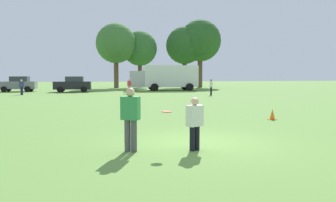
{
  "coord_description": "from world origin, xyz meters",
  "views": [
    {
      "loc": [
        -2.87,
        -9.86,
        2.04
      ],
      "look_at": [
        -0.99,
        -0.05,
        1.27
      ],
      "focal_mm": 36.72,
      "sensor_mm": 36.0,
      "label": 1
    }
  ],
  "objects_px": {
    "parked_car_center": "(73,84)",
    "bystander_far_jogger": "(129,85)",
    "bystander_sideline_watcher": "(211,86)",
    "frisbee": "(166,112)",
    "traffic_cone": "(272,115)",
    "bystander_field_marshal": "(22,86)",
    "player_thrower": "(131,116)",
    "player_defender": "(195,121)",
    "box_truck": "(165,77)",
    "parked_car_mid_left": "(18,84)"
  },
  "relations": [
    {
      "from": "player_thrower",
      "to": "box_truck",
      "type": "distance_m",
      "value": 34.81
    },
    {
      "from": "bystander_sideline_watcher",
      "to": "player_defender",
      "type": "bearing_deg",
      "value": -109.03
    },
    {
      "from": "frisbee",
      "to": "parked_car_center",
      "type": "distance_m",
      "value": 32.95
    },
    {
      "from": "frisbee",
      "to": "player_defender",
      "type": "bearing_deg",
      "value": 0.5
    },
    {
      "from": "traffic_cone",
      "to": "parked_car_center",
      "type": "distance_m",
      "value": 29.23
    },
    {
      "from": "frisbee",
      "to": "bystander_field_marshal",
      "type": "distance_m",
      "value": 29.12
    },
    {
      "from": "frisbee",
      "to": "bystander_far_jogger",
      "type": "bearing_deg",
      "value": 87.53
    },
    {
      "from": "player_defender",
      "to": "traffic_cone",
      "type": "distance_m",
      "value": 7.51
    },
    {
      "from": "parked_car_center",
      "to": "bystander_far_jogger",
      "type": "bearing_deg",
      "value": -34.88
    },
    {
      "from": "player_defender",
      "to": "parked_car_mid_left",
      "type": "bearing_deg",
      "value": 109.4
    },
    {
      "from": "traffic_cone",
      "to": "bystander_far_jogger",
      "type": "distance_m",
      "value": 23.29
    },
    {
      "from": "box_truck",
      "to": "bystander_sideline_watcher",
      "type": "xyz_separation_m",
      "value": [
        2.66,
        -10.51,
        -0.85
      ]
    },
    {
      "from": "parked_car_center",
      "to": "bystander_field_marshal",
      "type": "height_order",
      "value": "parked_car_center"
    },
    {
      "from": "bystander_sideline_watcher",
      "to": "bystander_field_marshal",
      "type": "distance_m",
      "value": 18.87
    },
    {
      "from": "parked_car_center",
      "to": "bystander_far_jogger",
      "type": "relative_size",
      "value": 2.7
    },
    {
      "from": "traffic_cone",
      "to": "parked_car_mid_left",
      "type": "relative_size",
      "value": 0.11
    },
    {
      "from": "box_truck",
      "to": "traffic_cone",
      "type": "bearing_deg",
      "value": -90.75
    },
    {
      "from": "bystander_sideline_watcher",
      "to": "bystander_far_jogger",
      "type": "bearing_deg",
      "value": 149.58
    },
    {
      "from": "traffic_cone",
      "to": "bystander_sideline_watcher",
      "type": "bearing_deg",
      "value": 80.55
    },
    {
      "from": "parked_car_mid_left",
      "to": "bystander_far_jogger",
      "type": "bearing_deg",
      "value": -27.7
    },
    {
      "from": "bystander_field_marshal",
      "to": "player_thrower",
      "type": "bearing_deg",
      "value": -72.51
    },
    {
      "from": "bystander_sideline_watcher",
      "to": "parked_car_mid_left",
      "type": "bearing_deg",
      "value": 151.26
    },
    {
      "from": "player_thrower",
      "to": "frisbee",
      "type": "bearing_deg",
      "value": -11.31
    },
    {
      "from": "frisbee",
      "to": "bystander_field_marshal",
      "type": "height_order",
      "value": "bystander_field_marshal"
    },
    {
      "from": "parked_car_center",
      "to": "bystander_far_jogger",
      "type": "xyz_separation_m",
      "value": [
        6.19,
        -4.32,
        -0.04
      ]
    },
    {
      "from": "player_thrower",
      "to": "parked_car_center",
      "type": "distance_m",
      "value": 32.64
    },
    {
      "from": "box_truck",
      "to": "bystander_sideline_watcher",
      "type": "relative_size",
      "value": 5.36
    },
    {
      "from": "bystander_sideline_watcher",
      "to": "bystander_far_jogger",
      "type": "distance_m",
      "value": 8.97
    },
    {
      "from": "bystander_far_jogger",
      "to": "bystander_field_marshal",
      "type": "distance_m",
      "value": 10.78
    },
    {
      "from": "traffic_cone",
      "to": "bystander_sideline_watcher",
      "type": "distance_m",
      "value": 18.52
    },
    {
      "from": "player_defender",
      "to": "box_truck",
      "type": "xyz_separation_m",
      "value": [
        5.52,
        34.22,
        0.95
      ]
    },
    {
      "from": "bystander_far_jogger",
      "to": "frisbee",
      "type": "bearing_deg",
      "value": -92.47
    },
    {
      "from": "player_defender",
      "to": "bystander_far_jogger",
      "type": "xyz_separation_m",
      "value": [
        0.44,
        28.25,
        0.09
      ]
    },
    {
      "from": "parked_car_mid_left",
      "to": "bystander_field_marshal",
      "type": "height_order",
      "value": "parked_car_mid_left"
    },
    {
      "from": "player_thrower",
      "to": "bystander_far_jogger",
      "type": "relative_size",
      "value": 1.08
    },
    {
      "from": "player_thrower",
      "to": "bystander_field_marshal",
      "type": "distance_m",
      "value": 28.65
    },
    {
      "from": "traffic_cone",
      "to": "bystander_far_jogger",
      "type": "height_order",
      "value": "bystander_far_jogger"
    },
    {
      "from": "frisbee",
      "to": "bystander_sideline_watcher",
      "type": "height_order",
      "value": "bystander_sideline_watcher"
    },
    {
      "from": "player_thrower",
      "to": "box_truck",
      "type": "bearing_deg",
      "value": 78.03
    },
    {
      "from": "frisbee",
      "to": "bystander_far_jogger",
      "type": "xyz_separation_m",
      "value": [
        1.22,
        28.26,
        -0.18
      ]
    },
    {
      "from": "parked_car_mid_left",
      "to": "bystander_field_marshal",
      "type": "distance_m",
      "value": 7.71
    },
    {
      "from": "player_defender",
      "to": "frisbee",
      "type": "xyz_separation_m",
      "value": [
        -0.77,
        -0.01,
        0.27
      ]
    },
    {
      "from": "bystander_far_jogger",
      "to": "bystander_field_marshal",
      "type": "xyz_separation_m",
      "value": [
        -10.75,
        -0.75,
        -0.01
      ]
    },
    {
      "from": "box_truck",
      "to": "bystander_field_marshal",
      "type": "bearing_deg",
      "value": -156.99
    },
    {
      "from": "frisbee",
      "to": "parked_car_mid_left",
      "type": "distance_m",
      "value": 36.81
    },
    {
      "from": "player_defender",
      "to": "bystander_sideline_watcher",
      "type": "xyz_separation_m",
      "value": [
        8.18,
        23.71,
        0.1
      ]
    },
    {
      "from": "traffic_cone",
      "to": "bystander_sideline_watcher",
      "type": "height_order",
      "value": "bystander_sideline_watcher"
    },
    {
      "from": "player_thrower",
      "to": "player_defender",
      "type": "height_order",
      "value": "player_thrower"
    },
    {
      "from": "parked_car_mid_left",
      "to": "bystander_far_jogger",
      "type": "xyz_separation_m",
      "value": [
        12.75,
        -6.69,
        -0.04
      ]
    },
    {
      "from": "parked_car_center",
      "to": "bystander_sideline_watcher",
      "type": "relative_size",
      "value": 2.66
    }
  ]
}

